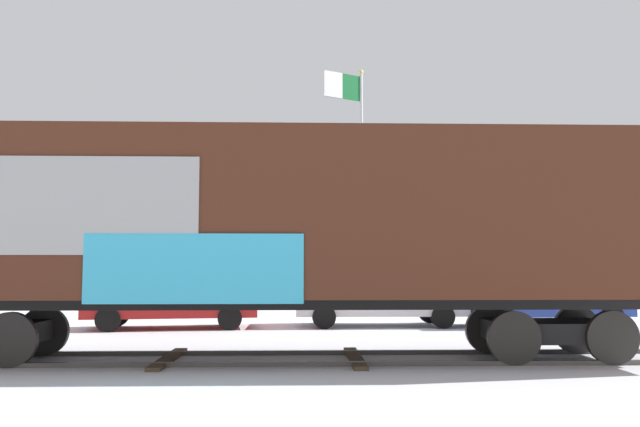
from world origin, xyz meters
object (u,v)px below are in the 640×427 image
Objects in this scene: flagpole at (354,152)px; parked_car_white at (377,297)px; parked_car_blue at (542,296)px; parked_car_red at (169,297)px; freight_car at (268,222)px.

parked_car_white is at bearing -87.11° from flagpole.
flagpole reaches higher than parked_car_blue.
parked_car_red is at bearing -179.93° from parked_car_blue.
flagpole is (2.72, 10.95, 3.31)m from freight_car.
flagpole reaches higher than parked_car_red.
parked_car_red is 1.06× the size of parked_car_blue.
freight_car is at bearing -113.83° from parked_car_white.
parked_car_blue is (4.60, -0.45, 0.06)m from parked_car_white.
flagpole is 1.88× the size of parked_car_red.
parked_car_white is (5.80, 0.46, -0.04)m from parked_car_red.
flagpole reaches higher than freight_car.
freight_car reaches higher than parked_car_red.
freight_car is 9.90m from parked_car_blue.
parked_car_red is at bearing 114.78° from freight_car.
freight_car is 7.47m from parked_car_white.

